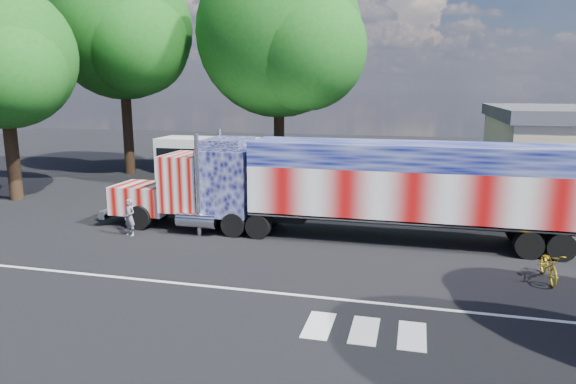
% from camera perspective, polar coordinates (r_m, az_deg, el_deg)
% --- Properties ---
extents(ground, '(100.00, 100.00, 0.00)m').
position_cam_1_polar(ground, '(18.92, -2.24, -7.43)').
color(ground, black).
extents(lane_markings, '(30.00, 2.67, 0.01)m').
position_cam_1_polar(lane_markings, '(15.12, 0.02, -12.46)').
color(lane_markings, silver).
rests_on(lane_markings, ground).
extents(semi_truck, '(20.17, 3.19, 4.30)m').
position_cam_1_polar(semi_truck, '(21.19, 7.00, 0.76)').
color(semi_truck, black).
rests_on(semi_truck, ground).
extents(coach_bus, '(11.17, 2.60, 3.25)m').
position_cam_1_polar(coach_bus, '(29.62, -4.00, 2.87)').
color(coach_bus, silver).
rests_on(coach_bus, ground).
extents(woman, '(0.67, 0.55, 1.58)m').
position_cam_1_polar(woman, '(22.61, -17.19, -2.69)').
color(woman, slate).
rests_on(woman, ground).
extents(bicycle, '(0.70, 1.88, 0.98)m').
position_cam_1_polar(bicycle, '(18.80, 27.03, -7.29)').
color(bicycle, gold).
rests_on(bicycle, ground).
extents(tree_w_a, '(8.07, 7.68, 11.61)m').
position_cam_1_polar(tree_w_a, '(31.73, -29.09, 12.97)').
color(tree_w_a, black).
rests_on(tree_w_a, ground).
extents(tree_n_mid, '(11.19, 10.65, 14.83)m').
position_cam_1_polar(tree_n_mid, '(34.41, -0.76, 17.06)').
color(tree_n_mid, black).
rests_on(tree_n_mid, ground).
extents(tree_nw_a, '(10.18, 9.69, 14.96)m').
position_cam_1_polar(tree_nw_a, '(38.58, -17.84, 16.85)').
color(tree_nw_a, black).
rests_on(tree_nw_a, ground).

